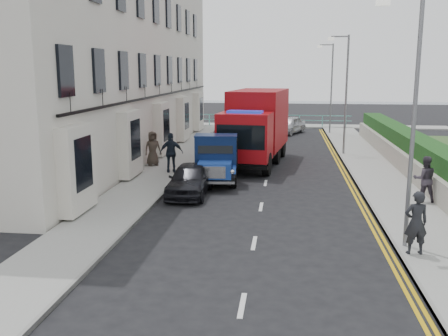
{
  "coord_description": "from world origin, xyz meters",
  "views": [
    {
      "loc": [
        0.86,
        -16.05,
        5.06
      ],
      "look_at": [
        -1.43,
        2.25,
        1.4
      ],
      "focal_mm": 40.0,
      "sensor_mm": 36.0,
      "label": 1
    }
  ],
  "objects_px": {
    "lamp_mid": "(344,88)",
    "pedestrian_east_near": "(416,223)",
    "lamp_near": "(410,109)",
    "bedford_lorry": "(216,162)",
    "red_lorry": "(256,125)",
    "lamp_far": "(330,83)",
    "parked_car_front": "(190,179)"
  },
  "relations": [
    {
      "from": "bedford_lorry",
      "to": "lamp_mid",
      "type": "bearing_deg",
      "value": 47.7
    },
    {
      "from": "lamp_far",
      "to": "red_lorry",
      "type": "bearing_deg",
      "value": -110.29
    },
    {
      "from": "lamp_near",
      "to": "bedford_lorry",
      "type": "height_order",
      "value": "lamp_near"
    },
    {
      "from": "red_lorry",
      "to": "lamp_near",
      "type": "bearing_deg",
      "value": -61.91
    },
    {
      "from": "lamp_far",
      "to": "pedestrian_east_near",
      "type": "height_order",
      "value": "lamp_far"
    },
    {
      "from": "lamp_far",
      "to": "red_lorry",
      "type": "xyz_separation_m",
      "value": [
        -4.92,
        -13.3,
        -1.9
      ]
    },
    {
      "from": "lamp_far",
      "to": "lamp_mid",
      "type": "bearing_deg",
      "value": -90.0
    },
    {
      "from": "lamp_near",
      "to": "red_lorry",
      "type": "relative_size",
      "value": 0.9
    },
    {
      "from": "lamp_mid",
      "to": "red_lorry",
      "type": "bearing_deg",
      "value": -146.15
    },
    {
      "from": "lamp_far",
      "to": "pedestrian_east_near",
      "type": "bearing_deg",
      "value": -89.52
    },
    {
      "from": "lamp_mid",
      "to": "lamp_far",
      "type": "xyz_separation_m",
      "value": [
        0.0,
        10.0,
        0.0
      ]
    },
    {
      "from": "lamp_far",
      "to": "bedford_lorry",
      "type": "xyz_separation_m",
      "value": [
        -6.38,
        -18.39,
        -2.98
      ]
    },
    {
      "from": "red_lorry",
      "to": "lamp_far",
      "type": "bearing_deg",
      "value": 76.64
    },
    {
      "from": "lamp_near",
      "to": "lamp_far",
      "type": "height_order",
      "value": "same"
    },
    {
      "from": "lamp_far",
      "to": "parked_car_front",
      "type": "relative_size",
      "value": 1.82
    },
    {
      "from": "lamp_mid",
      "to": "pedestrian_east_near",
      "type": "height_order",
      "value": "lamp_mid"
    },
    {
      "from": "lamp_far",
      "to": "bedford_lorry",
      "type": "relative_size",
      "value": 1.46
    },
    {
      "from": "lamp_mid",
      "to": "pedestrian_east_near",
      "type": "xyz_separation_m",
      "value": [
        0.22,
        -16.62,
        -3.0
      ]
    },
    {
      "from": "lamp_mid",
      "to": "lamp_near",
      "type": "bearing_deg",
      "value": -90.0
    },
    {
      "from": "lamp_near",
      "to": "lamp_far",
      "type": "relative_size",
      "value": 1.0
    },
    {
      "from": "lamp_far",
      "to": "parked_car_front",
      "type": "bearing_deg",
      "value": -109.19
    },
    {
      "from": "lamp_far",
      "to": "red_lorry",
      "type": "distance_m",
      "value": 14.3
    },
    {
      "from": "bedford_lorry",
      "to": "pedestrian_east_near",
      "type": "distance_m",
      "value": 10.55
    },
    {
      "from": "lamp_far",
      "to": "bedford_lorry",
      "type": "distance_m",
      "value": 19.69
    },
    {
      "from": "parked_car_front",
      "to": "pedestrian_east_near",
      "type": "xyz_separation_m",
      "value": [
        7.38,
        -6.06,
        0.34
      ]
    },
    {
      "from": "lamp_near",
      "to": "parked_car_front",
      "type": "relative_size",
      "value": 1.82
    },
    {
      "from": "bedford_lorry",
      "to": "parked_car_front",
      "type": "xyz_separation_m",
      "value": [
        -0.78,
        -2.17,
        -0.36
      ]
    },
    {
      "from": "lamp_mid",
      "to": "parked_car_front",
      "type": "height_order",
      "value": "lamp_mid"
    },
    {
      "from": "lamp_mid",
      "to": "red_lorry",
      "type": "xyz_separation_m",
      "value": [
        -4.92,
        -3.3,
        -1.9
      ]
    },
    {
      "from": "lamp_near",
      "to": "bedford_lorry",
      "type": "distance_m",
      "value": 10.37
    },
    {
      "from": "pedestrian_east_near",
      "to": "red_lorry",
      "type": "bearing_deg",
      "value": -77.87
    },
    {
      "from": "red_lorry",
      "to": "pedestrian_east_near",
      "type": "bearing_deg",
      "value": -61.97
    }
  ]
}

